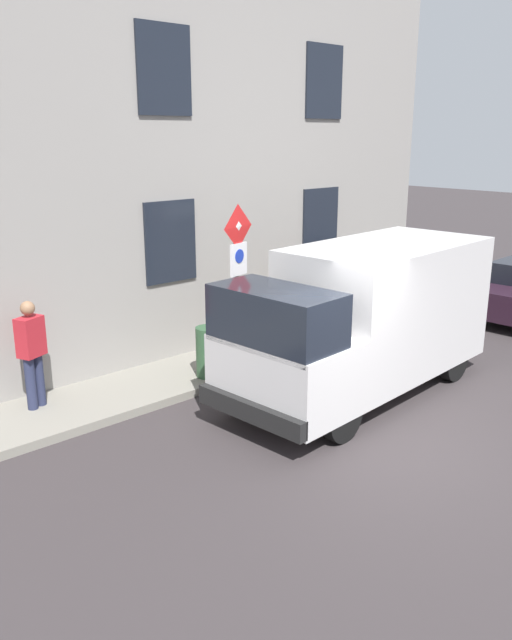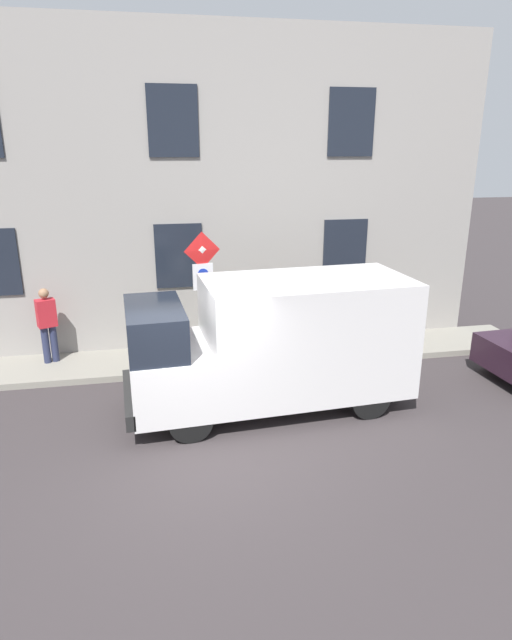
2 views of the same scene
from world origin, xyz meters
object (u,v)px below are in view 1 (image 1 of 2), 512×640
(bicycle_orange, at_px, (291,318))
(sign_post_stacked, at_px, (238,265))
(litter_bin, at_px, (208,352))
(delivery_van, at_px, (365,317))
(pedestrian, at_px, (32,351))
(bicycle_red, at_px, (317,311))

(bicycle_orange, bearing_deg, sign_post_stacked, 15.89)
(bicycle_orange, relative_size, litter_bin, 1.91)
(bicycle_orange, xyz_separation_m, litter_bin, (-0.74, 2.79, 0.08))
(delivery_van, height_order, bicycle_orange, delivery_van)
(delivery_van, bearing_deg, litter_bin, -53.47)
(sign_post_stacked, bearing_deg, bicycle_orange, -68.46)
(pedestrian, xyz_separation_m, litter_bin, (-0.76, -2.84, -0.48))
(delivery_van, xyz_separation_m, bicycle_orange, (2.78, -1.05, -0.82))
(sign_post_stacked, relative_size, litter_bin, 3.20)
(sign_post_stacked, distance_m, litter_bin, 1.60)
(sign_post_stacked, height_order, pedestrian, sign_post_stacked)
(sign_post_stacked, bearing_deg, pedestrian, 75.20)
(bicycle_orange, relative_size, pedestrian, 1.00)
(bicycle_red, relative_size, bicycle_orange, 1.00)
(delivery_van, relative_size, bicycle_red, 3.18)
(sign_post_stacked, height_order, bicycle_red, sign_post_stacked)
(bicycle_orange, distance_m, litter_bin, 2.88)
(delivery_van, xyz_separation_m, bicycle_red, (2.78, -1.88, -0.82))
(bicycle_red, bearing_deg, litter_bin, 10.79)
(delivery_van, height_order, pedestrian, delivery_van)
(bicycle_red, relative_size, litter_bin, 1.90)
(delivery_van, relative_size, litter_bin, 6.06)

